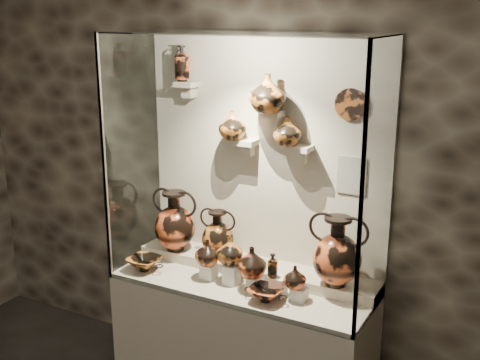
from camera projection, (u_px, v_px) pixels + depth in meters
name	position (u px, v px, depth m)	size (l,w,h in m)	color
wall_back	(265.00, 156.00, 3.95)	(5.00, 0.02, 3.20)	black
plinth	(242.00, 341.00, 4.00)	(1.70, 0.60, 0.80)	beige
front_tier	(242.00, 284.00, 3.89)	(1.68, 0.58, 0.03)	#C1B196
rear_tier	(254.00, 270.00, 4.03)	(1.70, 0.25, 0.10)	#C1B196
back_panel	(265.00, 156.00, 3.94)	(1.70, 0.03, 1.60)	beige
glass_front	(218.00, 178.00, 3.42)	(1.70, 0.01, 1.60)	white
glass_left	(132.00, 152.00, 4.06)	(0.01, 0.60, 1.60)	white
glass_right	(378.00, 185.00, 3.29)	(0.01, 0.60, 1.60)	white
glass_top	(242.00, 33.00, 3.46)	(1.70, 0.60, 0.01)	white
frame_post_left	(104.00, 161.00, 3.81)	(0.02, 0.02, 1.60)	gray
frame_post_right	(361.00, 199.00, 3.05)	(0.02, 0.02, 1.60)	gray
pedestal_a	(209.00, 271.00, 3.93)	(0.09, 0.09, 0.10)	silver
pedestal_b	(232.00, 274.00, 3.85)	(0.09, 0.09, 0.13)	silver
pedestal_c	(255.00, 283.00, 3.77)	(0.09, 0.09, 0.09)	silver
pedestal_d	(278.00, 286.00, 3.70)	(0.09, 0.09, 0.12)	silver
pedestal_e	(299.00, 294.00, 3.64)	(0.09, 0.09, 0.08)	silver
bracket_ul	(187.00, 84.00, 4.01)	(0.14, 0.12, 0.04)	beige
bracket_ca	(246.00, 142.00, 3.90)	(0.14, 0.12, 0.04)	beige
bracket_cb	(275.00, 114.00, 3.75)	(0.10, 0.12, 0.04)	beige
bracket_cc	(300.00, 148.00, 3.72)	(0.14, 0.12, 0.04)	beige
amphora_left	(175.00, 221.00, 4.18)	(0.34, 0.34, 0.43)	#D15328
amphora_mid	(218.00, 234.00, 4.08)	(0.26, 0.26, 0.33)	#B05D1F
amphora_right	(337.00, 251.00, 3.63)	(0.35, 0.35, 0.44)	#D15328
jug_a	(208.00, 252.00, 3.89)	(0.16, 0.16, 0.17)	#D15328
jug_b	(230.00, 251.00, 3.83)	(0.17, 0.17, 0.18)	#B05D1F
jug_c	(252.00, 262.00, 3.73)	(0.19, 0.19, 0.20)	#D15328
jug_e	(295.00, 277.00, 3.61)	(0.14, 0.14, 0.14)	#D15328
lekythos_small	(273.00, 264.00, 3.66)	(0.07, 0.07, 0.17)	#B05D1F
kylix_left	(144.00, 263.00, 4.05)	(0.28, 0.24, 0.11)	#B05D1F
kylix_right	(266.00, 293.00, 3.62)	(0.27, 0.22, 0.11)	#D15328
lekythos_tall	(182.00, 61.00, 3.98)	(0.11, 0.11, 0.27)	#D15328
ovoid_vase_a	(232.00, 125.00, 3.87)	(0.18, 0.18, 0.19)	#B05D1F
ovoid_vase_b	(268.00, 93.00, 3.67)	(0.23, 0.23, 0.24)	#B05D1F
ovoid_vase_c	(288.00, 131.00, 3.70)	(0.18, 0.18, 0.18)	#B05D1F
wall_plate	(350.00, 104.00, 3.55)	(0.19, 0.19, 0.02)	#9B4B1E
info_placard	(351.00, 175.00, 3.66)	(0.18, 0.01, 0.23)	beige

